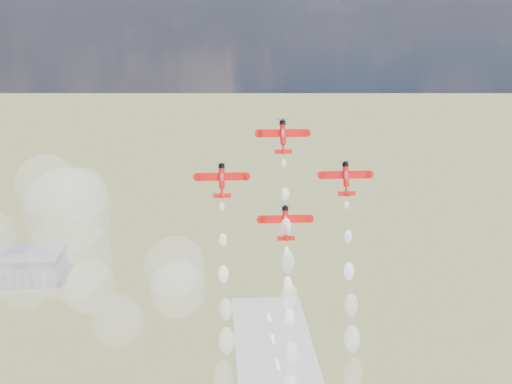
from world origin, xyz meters
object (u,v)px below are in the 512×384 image
at_px(hangar, 8,266).
at_px(plane_right, 346,178).
at_px(plane_lead, 283,136).
at_px(plane_slot, 286,222).
at_px(plane_left, 222,180).

xyz_separation_m(hangar, plane_right, (125.93, -176.89, 85.33)).
xyz_separation_m(plane_lead, plane_slot, (0.00, -7.37, -17.00)).
height_order(hangar, plane_right, plane_right).
bearing_deg(plane_slot, plane_right, 15.56).
height_order(hangar, plane_slot, plane_slot).
bearing_deg(plane_lead, plane_slot, -90.00).
xyz_separation_m(plane_right, plane_slot, (-13.23, -3.68, -8.50)).
relative_size(hangar, plane_left, 4.78).
height_order(hangar, plane_lead, plane_lead).
relative_size(plane_lead, plane_left, 1.00).
distance_m(plane_left, plane_right, 26.47).
relative_size(plane_right, plane_slot, 1.00).
bearing_deg(plane_right, plane_left, 180.00).
height_order(plane_lead, plane_left, plane_lead).
bearing_deg(plane_left, hangar, 119.35).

